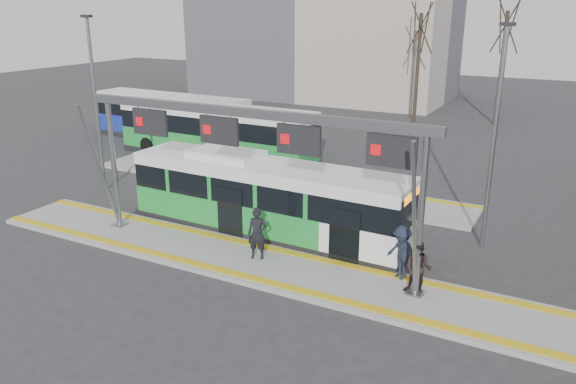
% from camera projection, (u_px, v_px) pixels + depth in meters
% --- Properties ---
extents(ground, '(120.00, 120.00, 0.00)m').
position_uv_depth(ground, '(255.00, 265.00, 19.33)').
color(ground, '#2D2D30').
rests_on(ground, ground).
extents(platform_main, '(22.00, 3.00, 0.15)m').
position_uv_depth(platform_main, '(255.00, 263.00, 19.30)').
color(platform_main, gray).
rests_on(platform_main, ground).
extents(platform_second, '(20.00, 3.00, 0.15)m').
position_uv_depth(platform_second, '(270.00, 184.00, 27.78)').
color(platform_second, gray).
rests_on(platform_second, ground).
extents(tactile_main, '(22.00, 2.65, 0.02)m').
position_uv_depth(tactile_main, '(255.00, 260.00, 19.27)').
color(tactile_main, gold).
rests_on(tactile_main, platform_main).
extents(tactile_second, '(20.00, 0.35, 0.02)m').
position_uv_depth(tactile_second, '(281.00, 177.00, 28.72)').
color(tactile_second, gold).
rests_on(tactile_second, platform_second).
extents(gantry, '(13.00, 1.68, 5.20)m').
position_uv_depth(gantry, '(248.00, 140.00, 18.33)').
color(gantry, slate).
rests_on(gantry, platform_main).
extents(hero_bus, '(11.33, 2.67, 3.10)m').
position_uv_depth(hero_bus, '(267.00, 199.00, 21.58)').
color(hero_bus, black).
rests_on(hero_bus, ground).
extents(bg_bus_green, '(12.18, 2.72, 3.04)m').
position_uv_depth(bg_bus_green, '(216.00, 133.00, 32.42)').
color(bg_bus_green, black).
rests_on(bg_bus_green, ground).
extents(bg_bus_blue, '(11.30, 2.79, 2.93)m').
position_uv_depth(bg_bus_blue, '(170.00, 118.00, 37.00)').
color(bg_bus_blue, black).
rests_on(bg_bus_blue, ground).
extents(passenger_a, '(0.77, 0.62, 1.82)m').
position_uv_depth(passenger_a, '(257.00, 234.00, 19.21)').
color(passenger_a, black).
rests_on(passenger_a, platform_main).
extents(passenger_b, '(0.82, 0.64, 1.69)m').
position_uv_depth(passenger_b, '(418.00, 268.00, 16.82)').
color(passenger_b, black).
rests_on(passenger_b, platform_main).
extents(passenger_c, '(1.33, 1.14, 1.78)m').
position_uv_depth(passenger_c, '(402.00, 253.00, 17.79)').
color(passenger_c, '#1A202F').
rests_on(passenger_c, platform_main).
extents(tree_left, '(1.40, 1.40, 9.05)m').
position_uv_depth(tree_left, '(420.00, 29.00, 40.86)').
color(tree_left, '#382B21').
rests_on(tree_left, ground).
extents(tree_mid, '(1.40, 1.40, 9.24)m').
position_uv_depth(tree_mid, '(506.00, 27.00, 39.94)').
color(tree_mid, '#382B21').
rests_on(tree_mid, ground).
extents(tree_far, '(1.40, 1.40, 9.22)m').
position_uv_depth(tree_far, '(217.00, 22.00, 53.75)').
color(tree_far, '#382B21').
rests_on(tree_far, ground).
extents(lamp_west, '(0.50, 0.25, 8.10)m').
position_uv_depth(lamp_west, '(96.00, 101.00, 25.81)').
color(lamp_west, slate).
rests_on(lamp_west, ground).
extents(lamp_east, '(0.50, 0.25, 7.97)m').
position_uv_depth(lamp_east, '(495.00, 135.00, 19.45)').
color(lamp_east, slate).
rests_on(lamp_east, ground).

